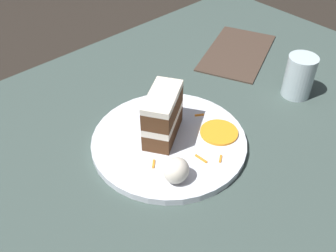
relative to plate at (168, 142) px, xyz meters
The scene contains 9 objects.
ground_plane 0.05m from the plate, 95.47° to the right, with size 6.00×6.00×0.00m, color black.
dining_table 0.04m from the plate, 95.47° to the right, with size 1.37×0.83×0.03m, color #384742.
plate is the anchor object (origin of this frame).
cake_slice 0.06m from the plate, 101.92° to the right, with size 0.12×0.10×0.10m.
cream_dollop 0.11m from the plate, 55.17° to the left, with size 0.05×0.04×0.05m, color silver.
orange_garnish 0.10m from the plate, 147.66° to the left, with size 0.08×0.08×0.00m, color orange.
carrot_shreds_scatter 0.06m from the plate, 107.24° to the left, with size 0.18×0.13×0.00m.
drinking_glass 0.34m from the plate, 167.62° to the left, with size 0.07×0.07×0.10m.
menu_card 0.40m from the plate, 159.97° to the right, with size 0.15×0.26×0.00m, color #423328.
Camera 1 is at (0.38, 0.44, 0.57)m, focal length 42.00 mm.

